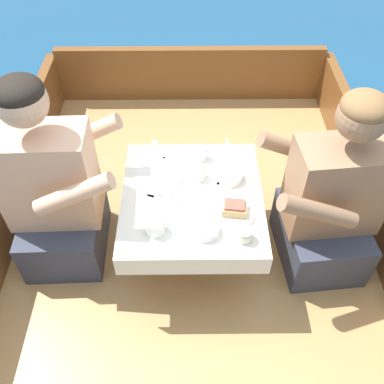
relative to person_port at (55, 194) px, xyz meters
name	(u,v)px	position (x,y,z in m)	size (l,w,h in m)	color
ground_plane	(192,296)	(0.61, -0.12, -0.70)	(60.00, 60.00, 0.00)	navy
boat_deck	(192,281)	(0.61, -0.12, -0.55)	(1.92, 2.91, 0.31)	#A87F4C
bow_coaming	(190,74)	(0.61, 1.31, -0.20)	(1.80, 0.06, 0.38)	brown
cockpit_table	(192,202)	(0.61, -0.02, -0.04)	(0.62, 0.68, 0.40)	#B2B2B7
person_port	(55,194)	(0.00, 0.00, 0.00)	(0.53, 0.45, 0.98)	#333847
person_starboard	(330,203)	(1.22, -0.05, -0.02)	(0.55, 0.48, 0.94)	#333847
plate_sandwich	(234,212)	(0.79, -0.12, 0.01)	(0.18, 0.18, 0.01)	white
plate_bread	(160,178)	(0.46, 0.08, 0.01)	(0.22, 0.22, 0.01)	white
sandwich	(234,208)	(0.79, -0.12, 0.04)	(0.11, 0.09, 0.05)	tan
bowl_port_near	(205,228)	(0.66, -0.22, 0.03)	(0.12, 0.12, 0.04)	white
bowl_starboard_near	(230,175)	(0.78, 0.08, 0.03)	(0.12, 0.12, 0.04)	white
coffee_cup_port	(155,226)	(0.46, -0.22, 0.04)	(0.11, 0.08, 0.06)	white
coffee_cup_starboard	(201,153)	(0.65, 0.22, 0.04)	(0.09, 0.06, 0.07)	white
coffee_cup_center	(199,173)	(0.64, 0.09, 0.04)	(0.09, 0.06, 0.06)	white
tin_can	(244,234)	(0.82, -0.26, 0.04)	(0.07, 0.07, 0.05)	silver
utensil_spoon_starboard	(158,147)	(0.44, 0.30, 0.01)	(0.09, 0.16, 0.01)	silver
utensil_fork_port	(213,189)	(0.70, 0.01, 0.01)	(0.11, 0.15, 0.00)	silver
utensil_spoon_center	(174,210)	(0.53, -0.11, 0.01)	(0.11, 0.15, 0.01)	silver
utensil_knife_starboard	(228,150)	(0.79, 0.27, 0.01)	(0.02, 0.17, 0.00)	silver
utensil_fork_starboard	(161,199)	(0.48, -0.04, 0.01)	(0.17, 0.07, 0.00)	silver
utensil_knife_port	(162,158)	(0.47, 0.22, 0.01)	(0.17, 0.03, 0.00)	silver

